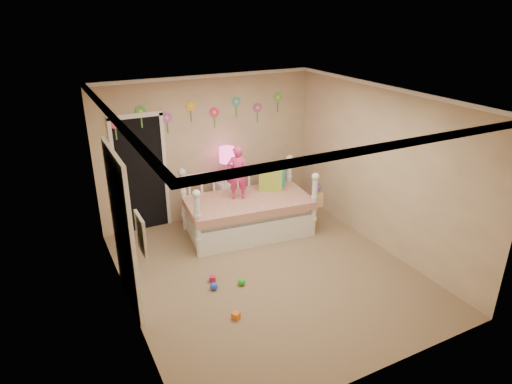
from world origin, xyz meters
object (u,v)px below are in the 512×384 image
nightstand (228,199)px  table_lamp (227,159)px  child (237,173)px  daybed (248,202)px

nightstand → table_lamp: (-0.00, 0.00, 0.78)m
child → nightstand: (0.09, 0.63, -0.74)m
daybed → nightstand: 0.75m
child → table_lamp: size_ratio=1.47×
daybed → table_lamp: (-0.05, 0.72, 0.56)m
daybed → table_lamp: bearing=100.5°
nightstand → table_lamp: size_ratio=1.15×
child → table_lamp: child is taller
nightstand → table_lamp: bearing=170.8°
child → nightstand: child is taller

